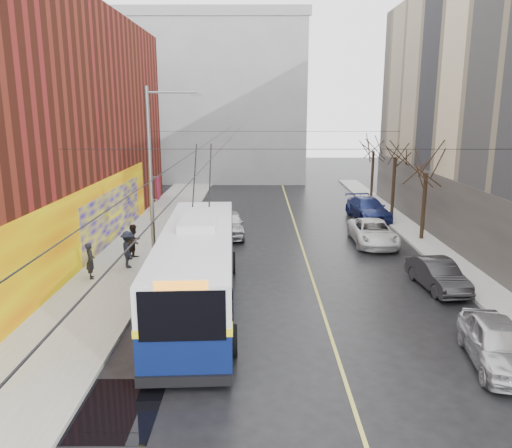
% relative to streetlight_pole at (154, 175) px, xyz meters
% --- Properties ---
extents(ground, '(140.00, 140.00, 0.00)m').
position_rel_streetlight_pole_xyz_m(ground, '(6.14, -10.00, -4.85)').
color(ground, black).
rests_on(ground, ground).
extents(sidewalk_left, '(4.00, 60.00, 0.15)m').
position_rel_streetlight_pole_xyz_m(sidewalk_left, '(-1.86, 2.00, -4.77)').
color(sidewalk_left, gray).
rests_on(sidewalk_left, ground).
extents(sidewalk_right, '(2.00, 60.00, 0.15)m').
position_rel_streetlight_pole_xyz_m(sidewalk_right, '(15.14, 2.00, -4.77)').
color(sidewalk_right, gray).
rests_on(sidewalk_right, ground).
extents(lane_line, '(0.12, 50.00, 0.01)m').
position_rel_streetlight_pole_xyz_m(lane_line, '(7.64, 4.00, -4.84)').
color(lane_line, '#BFB74C').
rests_on(lane_line, ground).
extents(building_far, '(20.50, 12.10, 18.00)m').
position_rel_streetlight_pole_xyz_m(building_far, '(0.14, 34.99, 4.17)').
color(building_far, gray).
rests_on(building_far, ground).
extents(streetlight_pole, '(2.65, 0.60, 9.00)m').
position_rel_streetlight_pole_xyz_m(streetlight_pole, '(0.00, 0.00, 0.00)').
color(streetlight_pole, slate).
rests_on(streetlight_pole, ground).
extents(catenary_wires, '(18.00, 60.00, 0.22)m').
position_rel_streetlight_pole_xyz_m(catenary_wires, '(3.60, 4.77, 1.40)').
color(catenary_wires, black).
extents(tree_near, '(3.20, 3.20, 6.40)m').
position_rel_streetlight_pole_xyz_m(tree_near, '(15.14, 6.00, 0.13)').
color(tree_near, black).
rests_on(tree_near, ground).
extents(tree_mid, '(3.20, 3.20, 6.68)m').
position_rel_streetlight_pole_xyz_m(tree_mid, '(15.14, 13.00, 0.41)').
color(tree_mid, black).
rests_on(tree_mid, ground).
extents(tree_far, '(3.20, 3.20, 6.57)m').
position_rel_streetlight_pole_xyz_m(tree_far, '(15.14, 20.00, 0.30)').
color(tree_far, black).
rests_on(tree_far, ground).
extents(puddle, '(2.41, 3.07, 0.01)m').
position_rel_streetlight_pole_xyz_m(puddle, '(1.12, -11.83, -4.84)').
color(puddle, black).
rests_on(puddle, ground).
extents(pigeons_flying, '(3.83, 0.78, 2.65)m').
position_rel_streetlight_pole_xyz_m(pigeons_flying, '(3.19, 0.09, 2.51)').
color(pigeons_flying, slate).
extents(trolleybus, '(3.58, 13.24, 6.21)m').
position_rel_streetlight_pole_xyz_m(trolleybus, '(2.58, -4.58, -3.12)').
color(trolleybus, '#091443').
rests_on(trolleybus, ground).
extents(parked_car_a, '(2.32, 4.50, 1.47)m').
position_rel_streetlight_pole_xyz_m(parked_car_a, '(12.60, -9.36, -4.11)').
color(parked_car_a, '#B4B6BA').
rests_on(parked_car_a, ground).
extents(parked_car_b, '(1.87, 4.20, 1.34)m').
position_rel_streetlight_pole_xyz_m(parked_car_b, '(13.14, -2.47, -4.18)').
color(parked_car_b, '#272629').
rests_on(parked_car_b, ground).
extents(parked_car_c, '(2.42, 5.20, 1.44)m').
position_rel_streetlight_pole_xyz_m(parked_car_c, '(11.94, 5.19, -4.13)').
color(parked_car_c, silver).
rests_on(parked_car_c, ground).
extents(parked_car_d, '(2.91, 5.68, 1.58)m').
position_rel_streetlight_pole_xyz_m(parked_car_d, '(13.14, 12.15, -4.06)').
color(parked_car_d, navy).
rests_on(parked_car_d, ground).
extents(following_car, '(2.21, 4.74, 1.57)m').
position_rel_streetlight_pole_xyz_m(following_car, '(3.19, 7.19, -4.06)').
color(following_car, silver).
rests_on(following_car, ground).
extents(pedestrian_a, '(0.62, 0.74, 1.73)m').
position_rel_streetlight_pole_xyz_m(pedestrian_a, '(-2.83, -1.53, -3.83)').
color(pedestrian_a, black).
rests_on(pedestrian_a, sidewalk_left).
extents(pedestrian_b, '(1.00, 1.10, 1.85)m').
position_rel_streetlight_pole_xyz_m(pedestrian_b, '(-1.56, 1.75, -3.77)').
color(pedestrian_b, black).
rests_on(pedestrian_b, sidewalk_left).
extents(pedestrian_c, '(1.16, 1.39, 1.87)m').
position_rel_streetlight_pole_xyz_m(pedestrian_c, '(-1.49, 0.14, -3.76)').
color(pedestrian_c, black).
rests_on(pedestrian_c, sidewalk_left).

